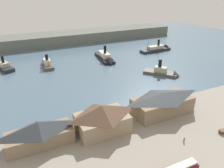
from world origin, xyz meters
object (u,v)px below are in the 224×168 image
ferry_shed_customs_shed (40,133)px  ferry_near_quay (3,66)px  ferry_moored_west (106,58)px  ferry_mid_harbor (165,73)px  ferry_shed_central_terminal (102,118)px  ferry_moored_east (159,49)px  ferry_shed_east_terminal (162,103)px  ferry_outer_harbor (47,63)px  pedestrian_near_west_shed (184,140)px

ferry_shed_customs_shed → ferry_near_quay: (-8.32, 75.09, -3.42)m
ferry_moored_west → ferry_mid_harbor: ferry_moored_west is taller
ferry_shed_central_terminal → ferry_moored_east: size_ratio=0.62×
ferry_moored_west → ferry_shed_east_terminal: bearing=-97.0°
ferry_shed_customs_shed → ferry_shed_central_terminal: ferry_shed_central_terminal is taller
ferry_shed_east_terminal → ferry_moored_east: size_ratio=0.84×
ferry_mid_harbor → ferry_shed_central_terminal: bearing=-147.5°
ferry_shed_customs_shed → ferry_shed_central_terminal: size_ratio=1.16×
ferry_shed_customs_shed → ferry_mid_harbor: (65.67, 28.67, -3.54)m
ferry_moored_east → ferry_outer_harbor: size_ratio=1.60×
ferry_moored_west → ferry_outer_harbor: ferry_moored_west is taller
ferry_shed_central_terminal → ferry_moored_west: ferry_shed_central_terminal is taller
pedestrian_near_west_shed → ferry_outer_harbor: ferry_outer_harbor is taller
ferry_shed_central_terminal → ferry_shed_east_terminal: ferry_shed_central_terminal is taller
ferry_shed_customs_shed → pedestrian_near_west_shed: (36.57, -16.77, -2.96)m
pedestrian_near_west_shed → ferry_moored_east: 100.10m
ferry_shed_customs_shed → ferry_outer_harbor: bearing=78.2°
pedestrian_near_west_shed → ferry_moored_west: 81.10m
pedestrian_near_west_shed → ferry_outer_harbor: bearing=104.6°
ferry_moored_west → ferry_outer_harbor: size_ratio=1.66×
ferry_shed_customs_shed → ferry_moored_west: (48.54, 63.44, -3.40)m
ferry_moored_east → ferry_mid_harbor: bearing=-123.1°
ferry_shed_customs_shed → ferry_shed_central_terminal: 18.03m
pedestrian_near_west_shed → ferry_moored_west: ferry_moored_west is taller
ferry_shed_east_terminal → ferry_near_quay: 90.73m
ferry_near_quay → ferry_mid_harbor: size_ratio=1.00×
ferry_shed_central_terminal → ferry_mid_harbor: (47.73, 30.35, -4.26)m
ferry_outer_harbor → ferry_moored_west: bearing=-8.8°
ferry_shed_customs_shed → ferry_near_quay: 75.63m
ferry_shed_central_terminal → ferry_moored_east: bearing=43.4°
ferry_mid_harbor → ferry_shed_east_terminal: bearing=-130.0°
ferry_shed_central_terminal → ferry_shed_east_terminal: bearing=1.1°
ferry_shed_central_terminal → ferry_shed_customs_shed: bearing=174.6°
ferry_shed_east_terminal → ferry_moored_west: ferry_shed_east_terminal is taller
ferry_moored_east → ferry_outer_harbor: (-76.51, 1.40, 0.14)m
ferry_mid_harbor → ferry_near_quay: bearing=147.9°
ferry_near_quay → ferry_mid_harbor: ferry_mid_harbor is taller
ferry_shed_east_terminal → ferry_mid_harbor: size_ratio=1.22×
ferry_shed_central_terminal → ferry_near_quay: (-26.27, 76.77, -4.14)m
pedestrian_near_west_shed → ferry_near_quay: 102.25m
ferry_shed_customs_shed → ferry_moored_west: size_ratio=0.70×
pedestrian_near_west_shed → ferry_moored_east: (54.27, 84.11, -0.48)m
ferry_moored_west → ferry_shed_central_terminal: bearing=-115.2°
ferry_shed_east_terminal → ferry_moored_east: bearing=53.8°
ferry_moored_east → ferry_mid_harbor: size_ratio=1.44×
ferry_shed_customs_shed → ferry_shed_east_terminal: 40.61m
ferry_moored_east → ferry_shed_central_terminal: bearing=-136.6°
ferry_moored_west → ferry_near_quay: bearing=168.4°
ferry_near_quay → ferry_moored_east: size_ratio=0.70×
ferry_shed_east_terminal → ferry_moored_west: (7.95, 64.67, -3.68)m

